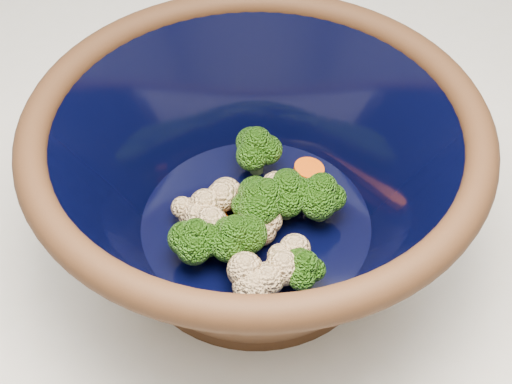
# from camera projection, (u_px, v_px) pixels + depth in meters

# --- Properties ---
(mixing_bowl) EXTENTS (0.40, 0.40, 0.16)m
(mixing_bowl) POSITION_uv_depth(u_px,v_px,m) (256.00, 179.00, 0.59)
(mixing_bowl) COLOR black
(mixing_bowl) RESTS_ON counter
(vegetable_pile) EXTENTS (0.15, 0.18, 0.05)m
(vegetable_pile) POSITION_uv_depth(u_px,v_px,m) (260.00, 210.00, 0.60)
(vegetable_pile) COLOR #608442
(vegetable_pile) RESTS_ON mixing_bowl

